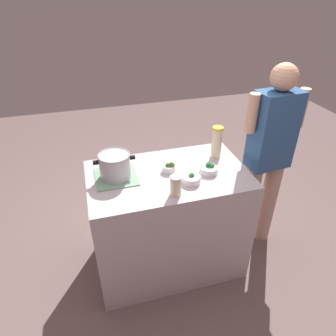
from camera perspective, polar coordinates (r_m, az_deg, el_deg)
The scene contains 10 objects.
ground_plane at distance 2.88m, azimuth 0.00°, elevation -16.90°, with size 8.00×8.00×0.00m, color #705A57.
counter_slab at distance 2.54m, azimuth 0.00°, elevation -9.96°, with size 1.20×0.72×0.94m, color #C0B5BA.
dish_cloth at distance 2.24m, azimuth -9.78°, elevation -1.63°, with size 0.30×0.31×0.01m, color #7BA888.
cooking_pot at distance 2.19m, azimuth -10.02°, elevation 0.53°, with size 0.30×0.23×0.18m.
lemonade_pitcher at distance 2.44m, azimuth 9.20°, elevation 4.86°, with size 0.08×0.08×0.26m.
mason_jar at distance 2.00m, azimuth 1.48°, elevation -3.34°, with size 0.08×0.08×0.14m.
broccoli_bowl_front at distance 2.27m, azimuth 7.76°, elevation -0.15°, with size 0.14×0.14×0.08m.
broccoli_bowl_center at distance 2.15m, azimuth 4.45°, elevation -2.04°, with size 0.13×0.13×0.08m.
broccoli_bowl_back at distance 2.26m, azimuth 0.22°, elevation 0.10°, with size 0.10×0.10×0.08m.
person_cook at distance 2.62m, azimuth 18.37°, elevation 2.06°, with size 0.50×0.23×1.68m.
Camera 1 is at (-0.51, -1.81, 2.18)m, focal length 32.24 mm.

